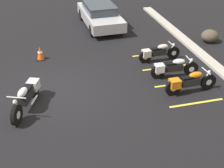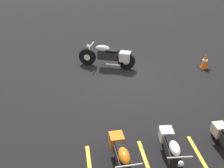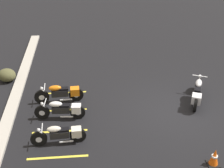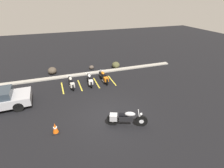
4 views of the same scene
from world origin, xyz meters
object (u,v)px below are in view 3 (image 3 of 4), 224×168
Objects in this scene: traffic_cone at (214,157)px; parked_bike_1 at (62,110)px; parked_bike_0 at (61,134)px; parked_bike_2 at (61,93)px; landscape_rock_0 at (7,75)px; motorcycle_silver_featured at (197,92)px.

parked_bike_1 is at bearing 59.20° from traffic_cone.
parked_bike_2 reaches higher than parked_bike_0.
parked_bike_1 is at bearing 91.70° from parked_bike_2.
parked_bike_0 is 2.78m from parked_bike_2.
traffic_cone is at bearing 137.80° from parked_bike_2.
parked_bike_2 reaches higher than traffic_cone.
parked_bike_1 is 2.32× the size of landscape_rock_0.
motorcycle_silver_featured reaches higher than parked_bike_1.
parked_bike_0 is 5.68m from landscape_rock_0.
parked_bike_1 is 5.95m from traffic_cone.
motorcycle_silver_featured is 2.49× the size of landscape_rock_0.
traffic_cone is at bearing -128.84° from landscape_rock_0.
parked_bike_1 is 0.96× the size of parked_bike_2.
traffic_cone is (-3.77, 0.66, -0.19)m from motorcycle_silver_featured.
landscape_rock_0 is (3.36, 2.85, -0.11)m from parked_bike_1.
landscape_rock_0 is at bearing -40.29° from parked_bike_2.
motorcycle_silver_featured is at bearing -161.73° from parked_bike_0.
parked_bike_2 is (0.52, 5.87, -0.04)m from motorcycle_silver_featured.
parked_bike_1 is at bearing -91.99° from parked_bike_0.
motorcycle_silver_featured is 5.82m from parked_bike_1.
traffic_cone is (-6.41, -7.96, -0.02)m from landscape_rock_0.
landscape_rock_0 is (4.90, 2.88, -0.10)m from parked_bike_0.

